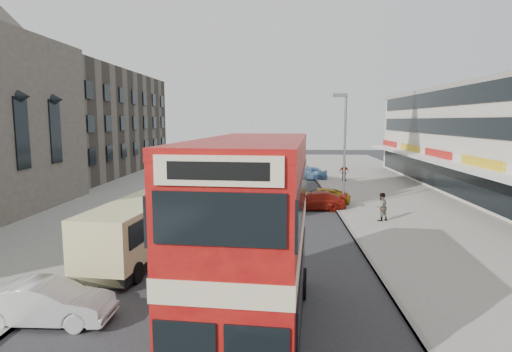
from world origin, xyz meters
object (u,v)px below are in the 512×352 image
at_px(car_right_c, 307,173).
at_px(cyclist, 299,199).
at_px(car_right_a, 315,201).
at_px(coach, 145,224).
at_px(pedestrian_near, 381,207).
at_px(bus_main, 253,238).
at_px(car_left_front, 47,302).
at_px(car_right_b, 319,197).
at_px(bus_second, 282,167).
at_px(street_lamp, 344,142).
at_px(pedestrian_far, 344,172).

relative_size(car_right_c, cyclist, 1.99).
xyz_separation_m(car_right_a, car_right_c, (0.47, 15.14, 0.11)).
bearing_deg(coach, pedestrian_near, 33.84).
distance_m(bus_main, cyclist, 18.18).
xyz_separation_m(coach, pedestrian_near, (12.62, 6.72, -0.43)).
relative_size(car_left_front, car_right_b, 0.91).
xyz_separation_m(bus_main, pedestrian_near, (7.08, 14.20, -1.92)).
height_order(car_left_front, pedestrian_near, pedestrian_near).
bearing_deg(car_left_front, coach, -8.06).
distance_m(bus_main, bus_second, 23.64).
height_order(car_right_a, car_right_b, car_right_a).
distance_m(coach, car_right_a, 13.73).
bearing_deg(coach, bus_main, -47.69).
height_order(street_lamp, pedestrian_far, street_lamp).
relative_size(car_right_a, cyclist, 1.99).
bearing_deg(coach, car_right_a, 55.49).
distance_m(car_left_front, pedestrian_far, 34.06).
xyz_separation_m(bus_main, car_right_a, (3.33, 17.93, -2.32)).
height_order(bus_main, car_right_b, bus_main).
relative_size(coach, pedestrian_near, 5.41).
bearing_deg(bus_main, street_lamp, -101.44).
distance_m(car_right_a, pedestrian_near, 5.31).
height_order(car_right_a, pedestrian_far, pedestrian_far).
bearing_deg(car_left_front, pedestrian_far, -24.57).
height_order(car_left_front, car_right_c, car_right_c).
relative_size(bus_main, pedestrian_near, 5.88).
height_order(street_lamp, car_left_front, street_lamp).
xyz_separation_m(car_right_b, pedestrian_near, (3.26, -5.53, 0.41)).
bearing_deg(cyclist, car_left_front, -113.38).
xyz_separation_m(car_left_front, cyclist, (8.72, 17.44, 0.13)).
distance_m(street_lamp, pedestrian_near, 5.60).
distance_m(pedestrian_far, cyclist, 14.60).
bearing_deg(pedestrian_far, car_left_front, -126.83).
height_order(bus_second, coach, bus_second).
bearing_deg(car_right_a, bus_second, -157.34).
distance_m(coach, car_right_b, 15.44).
relative_size(bus_main, car_right_c, 2.38).
relative_size(pedestrian_near, pedestrian_far, 0.97).
bearing_deg(car_right_b, car_right_c, -178.84).
bearing_deg(pedestrian_far, cyclist, -123.64).
xyz_separation_m(street_lamp, pedestrian_far, (2.21, 13.61, -3.72)).
relative_size(car_left_front, pedestrian_far, 2.23).
distance_m(car_right_b, car_right_c, 13.34).
xyz_separation_m(coach, car_right_c, (9.34, 25.58, -0.72)).
bearing_deg(pedestrian_far, bus_main, -115.97).
relative_size(street_lamp, pedestrian_near, 4.60).
bearing_deg(pedestrian_far, car_right_a, -119.57).
height_order(bus_second, pedestrian_far, bus_second).
distance_m(bus_main, car_right_a, 18.38).
height_order(street_lamp, car_right_c, street_lamp).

